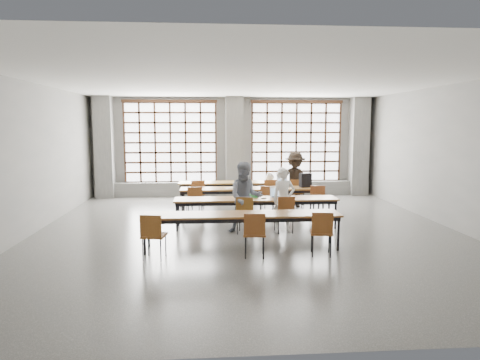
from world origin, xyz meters
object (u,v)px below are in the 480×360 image
Objects in this scene: desk_row_c at (256,201)px; student_female at (246,197)px; chair_mid_centre at (267,198)px; laptop_front at (278,195)px; chair_mid_left at (194,199)px; phone at (264,198)px; red_pouch at (154,233)px; backpack at (305,180)px; chair_front_left at (245,211)px; desk_row_d at (242,217)px; chair_back_right at (296,190)px; chair_back_left at (198,191)px; desk_row_b at (251,190)px; chair_back_mid at (270,191)px; chair_mid_right at (317,197)px; chair_near_left at (153,232)px; chair_front_right at (285,211)px; mouse at (294,197)px; laptop_back at (283,179)px; desk_row_a at (242,184)px; student_back at (295,180)px; chair_near_mid at (255,230)px; chair_near_right at (322,229)px; student_male at (284,200)px; plastic_bag at (270,177)px.

desk_row_c is 2.40× the size of student_female.
laptop_front reaches higher than chair_mid_centre.
phone is (1.73, -1.21, 0.20)m from chair_mid_left.
phone is 0.65× the size of red_pouch.
chair_front_left is at bearing -141.00° from backpack.
chair_back_right is (1.98, 4.28, -0.13)m from desk_row_d.
chair_mid_left is at bearing -92.40° from chair_back_left.
desk_row_b is 0.99m from chair_back_mid.
chair_back_left is 1.00× the size of chair_mid_right.
desk_row_b is at bearing 21.61° from chair_mid_left.
laptop_front is at bearing -141.83° from chair_mid_right.
chair_back_left reaches higher than red_pouch.
chair_near_left reaches higher than desk_row_d.
backpack reaches higher than desk_row_b.
chair_front_right is 0.53× the size of student_female.
chair_mid_centre is 1.89m from chair_front_left.
chair_back_left is at bearing 124.27° from chair_front_right.
mouse is (0.40, -0.13, -0.04)m from laptop_front.
red_pouch is (-3.41, -5.56, -0.29)m from laptop_back.
laptop_front is (0.66, -2.97, 0.13)m from desk_row_a.
phone is at bearing -34.92° from chair_mid_left.
chair_back_mid and chair_mid_right have the same top height.
mouse is at bearing 51.41° from desk_row_d.
desk_row_b is 1.74m from desk_row_c.
chair_front_left is 0.52× the size of student_back.
laptop_back is 3.39× the size of phone.
chair_front_right is at bearing -125.06° from backpack.
desk_row_d is at bearing 17.93° from red_pouch.
student_female reaches higher than mouse.
red_pouch is at bearing -118.43° from desk_row_b.
chair_back_left is 2.99m from chair_back_right.
chair_mid_left is 2.75m from mouse.
chair_mid_left is at bearing 141.17° from chair_front_right.
chair_near_mid is (-2.12, -3.56, 0.00)m from chair_mid_right.
desk_row_d is 4.40m from chair_back_left.
chair_mid_left and chair_near_left have the same top height.
chair_near_right is at bearing -103.04° from chair_mid_right.
chair_mid_left is 0.58× the size of student_male.
mouse is at bearing 36.86° from red_pouch.
student_female is at bearing -142.84° from chair_mid_right.
chair_near_mid is 6.77× the size of phone.
chair_mid_centre is 2.24m from laptop_back.
chair_front_left is 2.62m from chair_near_left.
plastic_bag is (1.09, 5.59, 0.34)m from chair_near_mid.
backpack is at bearing 57.12° from laptop_front.
student_female is at bearing -106.77° from plastic_bag.
student_female reaches higher than chair_back_right.
chair_mid_centre is 1.00× the size of chair_mid_right.
laptop_back reaches higher than chair_mid_centre.
student_back is at bearing 25.85° from chair_mid_left.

